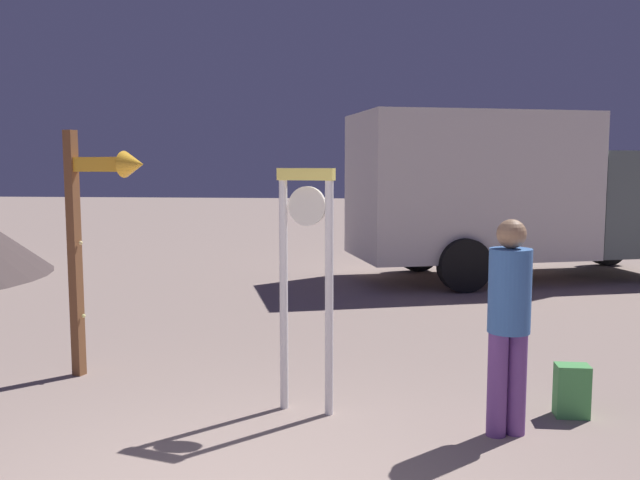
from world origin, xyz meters
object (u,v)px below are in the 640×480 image
Objects in this scene: standing_clock at (306,266)px; box_truck_near at (506,191)px; arrow_sign at (96,216)px; person_near_clock at (509,316)px; backpack at (572,391)px.

standing_clock is 7.72m from box_truck_near.
arrow_sign is 3.93m from person_near_clock.
standing_clock is at bearing -17.42° from arrow_sign.
backpack is at bearing 36.93° from person_near_clock.
backpack is at bearing -7.22° from arrow_sign.
person_near_clock is (1.61, -0.34, -0.31)m from standing_clock.
arrow_sign is at bearing -126.99° from box_truck_near.
person_near_clock is 7.66m from box_truck_near.
arrow_sign is 8.17m from box_truck_near.
standing_clock is 1.68m from person_near_clock.
person_near_clock is 1.05m from backpack.
arrow_sign is at bearing 164.90° from person_near_clock.
box_truck_near is at bearing 53.01° from arrow_sign.
standing_clock is 0.85× the size of arrow_sign.
standing_clock reaches higher than person_near_clock.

